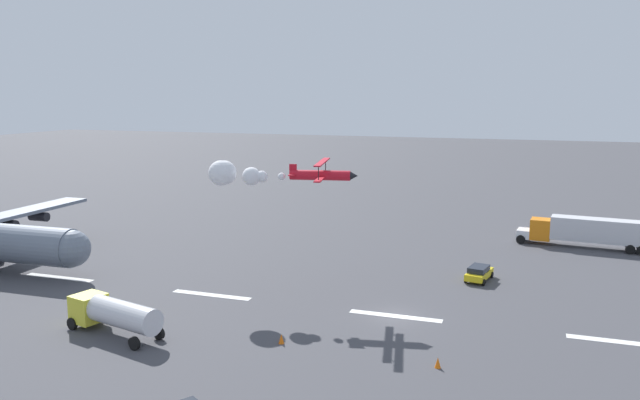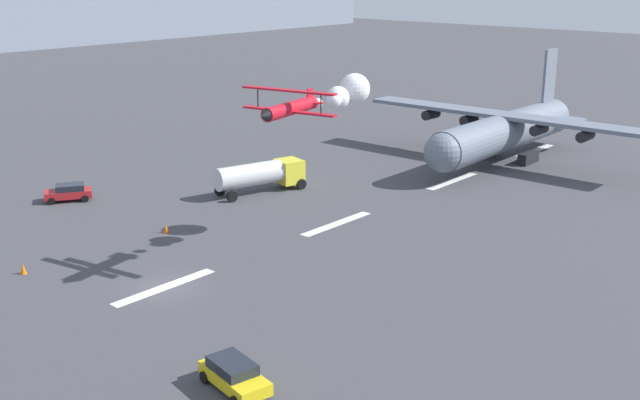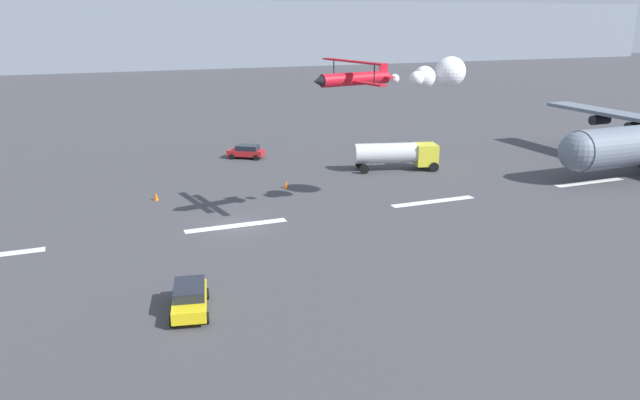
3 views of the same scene
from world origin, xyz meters
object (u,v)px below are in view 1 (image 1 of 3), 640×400
semi_truck_orange (585,231)px  fuel_tanker_truck (114,313)px  followme_car_yellow (479,273)px  traffic_cone_near (438,363)px  stunt_biplane_red (244,174)px  traffic_cone_far (281,339)px

semi_truck_orange → fuel_tanker_truck: size_ratio=1.67×
fuel_tanker_truck → followme_car_yellow: size_ratio=2.00×
traffic_cone_near → followme_car_yellow: bearing=-92.0°
fuel_tanker_truck → traffic_cone_near: size_ratio=12.03×
stunt_biplane_red → traffic_cone_near: bearing=149.9°
semi_truck_orange → traffic_cone_near: (11.78, 40.75, -1.76)m
semi_truck_orange → traffic_cone_near: 42.46m
followme_car_yellow → traffic_cone_near: size_ratio=6.03×
traffic_cone_near → traffic_cone_far: size_ratio=1.00×
semi_truck_orange → traffic_cone_near: bearing=73.9°
semi_truck_orange → traffic_cone_far: semi_truck_orange is taller
stunt_biplane_red → followme_car_yellow: bearing=-153.2°
stunt_biplane_red → traffic_cone_far: 17.70m
fuel_tanker_truck → stunt_biplane_red: bearing=-109.5°
semi_truck_orange → followme_car_yellow: size_ratio=3.33×
traffic_cone_far → semi_truck_orange: bearing=-120.4°
semi_truck_orange → traffic_cone_far: 46.76m
semi_truck_orange → followme_car_yellow: bearing=59.3°
traffic_cone_far → stunt_biplane_red: bearing=-53.6°
followme_car_yellow → traffic_cone_far: size_ratio=6.03×
traffic_cone_near → stunt_biplane_red: bearing=-30.1°
stunt_biplane_red → traffic_cone_near: size_ratio=18.51×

